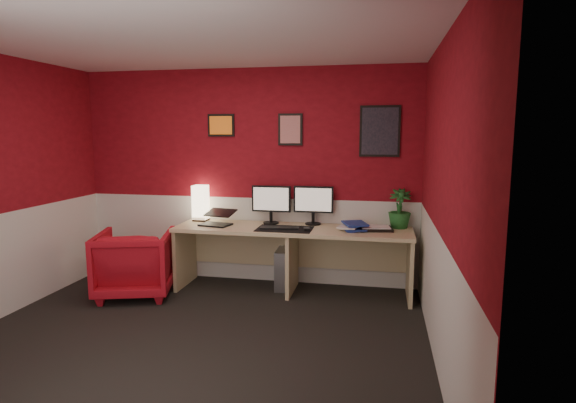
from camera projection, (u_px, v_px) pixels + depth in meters
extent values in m
cube|color=black|center=(192.00, 341.00, 3.98)|extent=(4.00, 3.50, 0.01)
cube|color=white|center=(182.00, 37.00, 3.62)|extent=(4.00, 3.50, 0.01)
cube|color=maroon|center=(247.00, 177.00, 5.50)|extent=(4.00, 0.01, 2.50)
cube|color=maroon|center=(30.00, 248.00, 2.10)|extent=(4.00, 0.01, 2.50)
cube|color=maroon|center=(443.00, 203.00, 3.42)|extent=(0.01, 3.50, 2.50)
cube|color=silver|center=(248.00, 239.00, 5.60)|extent=(4.00, 0.01, 1.00)
cube|color=silver|center=(44.00, 401.00, 2.22)|extent=(4.00, 0.01, 1.00)
cube|color=silver|center=(438.00, 301.00, 3.53)|extent=(0.01, 3.50, 1.00)
cube|color=#CCB683|center=(292.00, 260.00, 5.18)|extent=(2.60, 0.65, 0.73)
cube|color=#FFE5B2|center=(201.00, 204.00, 5.52)|extent=(0.16, 0.16, 0.40)
cube|color=black|center=(215.00, 216.00, 5.23)|extent=(0.37, 0.29, 0.22)
cube|color=black|center=(271.00, 199.00, 5.32)|extent=(0.45, 0.06, 0.58)
cube|color=black|center=(313.00, 199.00, 5.27)|extent=(0.45, 0.06, 0.58)
cube|color=black|center=(285.00, 229.00, 5.05)|extent=(0.60, 0.38, 0.01)
cube|color=black|center=(280.00, 228.00, 5.05)|extent=(0.44, 0.20, 0.02)
cube|color=black|center=(307.00, 229.00, 4.95)|extent=(0.08, 0.11, 0.03)
imported|color=navy|center=(343.00, 229.00, 4.99)|extent=(0.30, 0.35, 0.03)
imported|color=silver|center=(340.00, 226.00, 5.03)|extent=(0.25, 0.31, 0.02)
imported|color=navy|center=(344.00, 224.00, 4.98)|extent=(0.32, 0.37, 0.03)
cube|color=black|center=(375.00, 229.00, 4.99)|extent=(0.38, 0.30, 0.03)
imported|color=#19591E|center=(400.00, 209.00, 5.08)|extent=(0.25, 0.25, 0.43)
cube|color=#99999E|center=(286.00, 268.00, 5.36)|extent=(0.22, 0.46, 0.45)
imported|color=#AE1521|center=(135.00, 263.00, 5.08)|extent=(0.96, 0.98, 0.72)
cube|color=orange|center=(221.00, 125.00, 5.46)|extent=(0.32, 0.02, 0.26)
cube|color=red|center=(290.00, 130.00, 5.30)|extent=(0.28, 0.02, 0.36)
cube|color=black|center=(380.00, 131.00, 5.11)|extent=(0.44, 0.02, 0.56)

